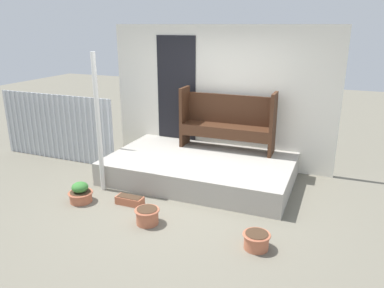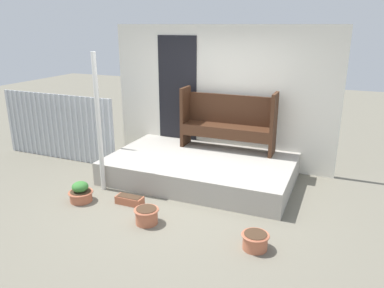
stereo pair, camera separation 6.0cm
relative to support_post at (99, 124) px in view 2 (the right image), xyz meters
The scene contains 10 objects.
ground_plane 1.73m from the support_post, ahead, with size 24.00×24.00×0.00m, color #706B5B.
porch_slab 1.89m from the support_post, 37.04° to the left, with size 3.13×1.88×0.39m.
house_wall 2.36m from the support_post, 56.86° to the left, with size 4.33×0.08×2.60m.
fence_corrugated 1.97m from the support_post, 151.73° to the left, with size 2.62×0.05×1.31m.
support_post is the anchor object (origin of this frame).
bench 2.32m from the support_post, 46.32° to the left, with size 1.72×0.42×1.10m.
flower_pot_left 1.10m from the support_post, 95.34° to the right, with size 0.38×0.38×0.32m.
flower_pot_middle 1.72m from the support_post, 30.19° to the right, with size 0.35×0.35×0.22m.
flower_pot_right 2.99m from the support_post, 15.04° to the right, with size 0.34×0.34×0.21m.
planter_box_rect 1.29m from the support_post, 23.62° to the right, with size 0.42×0.18×0.13m.
Camera 2 is at (2.22, -4.71, 2.60)m, focal length 35.00 mm.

